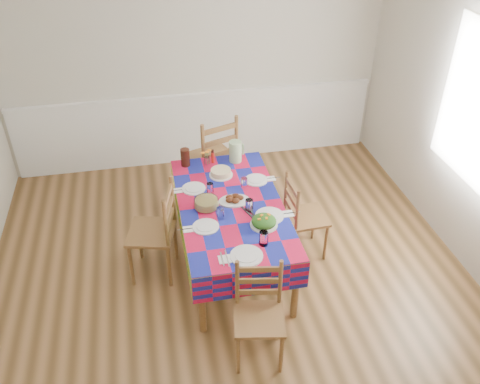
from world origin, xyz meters
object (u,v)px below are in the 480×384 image
Objects in this scene: meat_platter at (234,199)px; chair_right at (303,217)px; dining_table at (231,211)px; green_pitcher at (235,151)px; chair_near at (259,315)px; tea_pitcher at (185,157)px; chair_far at (214,159)px; chair_left at (156,232)px.

chair_right reaches higher than meat_platter.
chair_right is at bearing -0.13° from dining_table.
green_pitcher is 0.26× the size of chair_near.
chair_far is at bearing 44.84° from tea_pitcher.
meat_platter is at bearing 45.62° from dining_table.
tea_pitcher reaches higher than chair_near.
tea_pitcher is at bearing 25.67° from chair_far.
chair_far is (0.01, 2.21, 0.09)m from chair_near.
chair_far reaches higher than chair_near.
chair_near is at bearing -79.90° from tea_pitcher.
green_pitcher is (0.15, 0.71, 0.09)m from meat_platter.
green_pitcher is 0.23× the size of chair_left.
chair_far reaches higher than tea_pitcher.
dining_table is 0.71m from chair_left.
dining_table is 6.09× the size of meat_platter.
chair_far is (0.02, 1.10, -0.09)m from dining_table.
chair_right is (0.51, -0.75, -0.37)m from green_pitcher.
green_pitcher is 1.21m from chair_left.
green_pitcher is at bearing 32.10° from chair_right.
dining_table is 2.02× the size of chair_right.
chair_right is at bearing -36.62° from tea_pitcher.
chair_left is at bearing 88.05° from chair_right.
tea_pitcher is 0.21× the size of chair_near.
dining_table is 1.10m from chair_far.
chair_near is at bearing 145.58° from chair_right.
dining_table is 0.84m from tea_pitcher.
chair_far is at bearing 29.48° from chair_right.
chair_near is (-0.18, -1.85, -0.37)m from green_pitcher.
green_pitcher is 0.26× the size of chair_right.
chair_left is (-0.88, -0.75, -0.32)m from green_pitcher.
tea_pitcher is at bearing 168.72° from chair_left.
green_pitcher reaches higher than tea_pitcher.
meat_platter is at bearing 72.00° from chair_far.
meat_platter is 1.18m from chair_near.
chair_left is at bearing -115.67° from tea_pitcher.
chair_near is at bearing -89.63° from dining_table.
chair_far reaches higher than green_pitcher.
dining_table is 0.72m from chair_right.
chair_far is 1.32m from chair_left.
chair_right is (0.70, -0.00, -0.18)m from dining_table.
chair_far is at bearing 100.10° from chair_near.
green_pitcher is 0.21× the size of chair_far.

